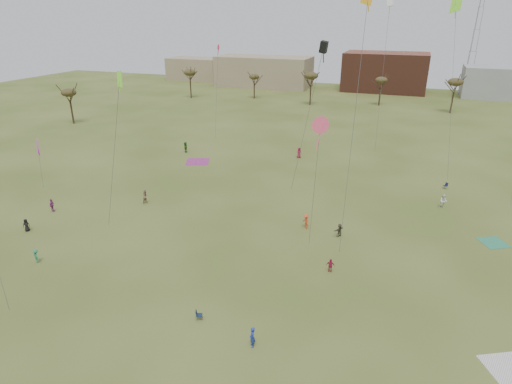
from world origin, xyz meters
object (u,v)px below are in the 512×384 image
(camp_chair_center, at_px, (199,317))
(camp_chair_right, at_px, (445,187))
(flyer_near_center, at_px, (36,256))
(radio_tower, at_px, (476,29))
(flyer_near_right, at_px, (252,337))
(spectator_fore_a, at_px, (331,266))

(camp_chair_center, xyz_separation_m, camp_chair_right, (20.18, 37.61, 0.00))
(flyer_near_center, distance_m, camp_chair_center, 19.50)
(radio_tower, bearing_deg, camp_chair_center, -103.03)
(camp_chair_center, bearing_deg, flyer_near_center, 59.09)
(flyer_near_right, bearing_deg, radio_tower, 138.90)
(flyer_near_right, distance_m, spectator_fore_a, 12.51)
(flyer_near_center, height_order, spectator_fore_a, flyer_near_center)
(spectator_fore_a, relative_size, radio_tower, 0.04)
(spectator_fore_a, distance_m, camp_chair_center, 13.78)
(spectator_fore_a, bearing_deg, camp_chair_center, 47.64)
(spectator_fore_a, xyz_separation_m, camp_chair_center, (-8.76, -10.62, -0.46))
(camp_chair_center, bearing_deg, radio_tower, -37.68)
(spectator_fore_a, height_order, camp_chair_center, spectator_fore_a)
(spectator_fore_a, bearing_deg, radio_tower, -102.92)
(flyer_near_center, xyz_separation_m, camp_chair_center, (19.38, -2.13, -0.46))
(spectator_fore_a, bearing_deg, flyer_near_center, 13.95)
(flyer_near_center, height_order, flyer_near_right, flyer_near_right)
(flyer_near_right, relative_size, camp_chair_center, 1.99)
(flyer_near_center, xyz_separation_m, spectator_fore_a, (28.14, 8.49, -0.00))
(camp_chair_right, bearing_deg, radio_tower, 135.13)
(flyer_near_right, xyz_separation_m, radio_tower, (24.38, 129.07, 18.34))
(flyer_near_right, bearing_deg, camp_chair_right, 128.54)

